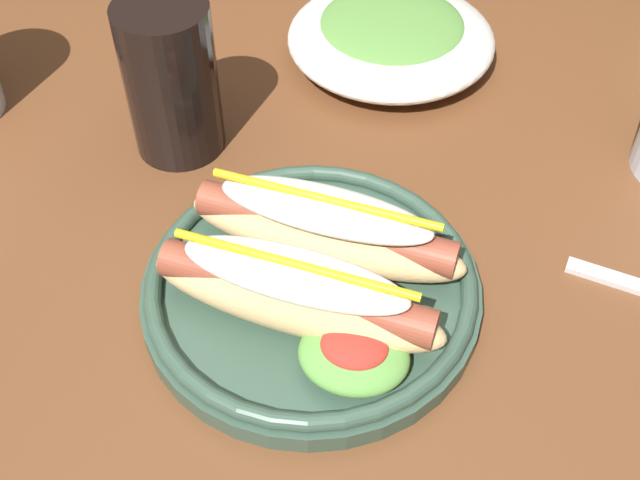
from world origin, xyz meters
The scene contains 4 objects.
dining_table centered at (0.00, 0.00, 0.65)m, with size 1.50×0.86×0.74m.
hot_dog_plate centered at (0.07, -0.14, 0.77)m, with size 0.24×0.24×0.08m.
soda_cup centered at (-0.08, 0.00, 0.81)m, with size 0.07×0.07×0.13m, color black.
side_bowl centered at (0.08, 0.16, 0.76)m, with size 0.19×0.19×0.05m.
Camera 1 is at (0.14, -0.48, 1.19)m, focal length 44.29 mm.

